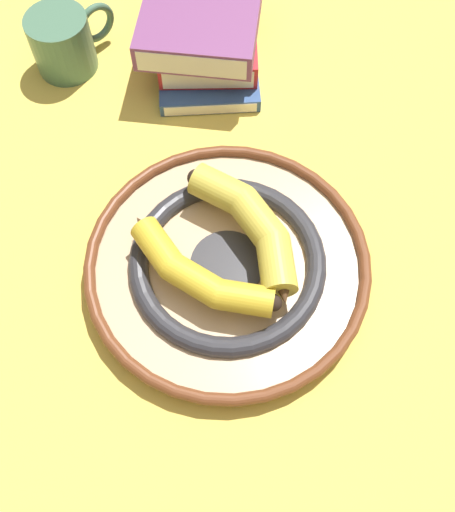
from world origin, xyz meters
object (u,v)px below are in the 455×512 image
at_px(banana_a, 253,226).
at_px(coffee_mug, 64,41).
at_px(book_stack, 205,30).
at_px(banana_b, 195,273).
at_px(decorative_bowl, 228,265).

xyz_separation_m(banana_a, coffee_mug, (-0.39, 0.05, -0.01)).
bearing_deg(banana_a, coffee_mug, 7.51).
xyz_separation_m(book_stack, coffee_mug, (-0.13, -0.14, -0.01)).
height_order(banana_b, book_stack, book_stack).
height_order(banana_b, coffee_mug, coffee_mug).
xyz_separation_m(banana_a, book_stack, (-0.26, 0.19, -0.01)).
bearing_deg(decorative_bowl, banana_b, -99.29).
bearing_deg(banana_a, book_stack, -21.97).
relative_size(decorative_bowl, coffee_mug, 2.54).
xyz_separation_m(decorative_bowl, banana_a, (0.00, 0.04, 0.04)).
bearing_deg(book_stack, coffee_mug, -87.10).
xyz_separation_m(decorative_bowl, book_stack, (-0.26, 0.24, 0.03)).
bearing_deg(book_stack, banana_b, -2.17).
relative_size(banana_b, book_stack, 0.80).
relative_size(banana_b, coffee_mug, 1.50).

